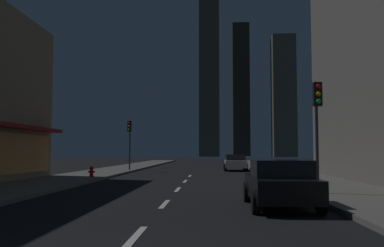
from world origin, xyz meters
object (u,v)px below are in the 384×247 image
at_px(car_parked_far, 235,162).
at_px(traffic_light_near_right, 317,112).
at_px(car_parked_near, 280,183).
at_px(street_lamp_right, 383,1).
at_px(fire_hydrant_far_left, 92,172).
at_px(traffic_light_far_left, 130,134).

distance_m(car_parked_far, traffic_light_near_right, 21.56).
bearing_deg(car_parked_near, street_lamp_right, -63.39).
bearing_deg(street_lamp_right, car_parked_far, 93.66).
bearing_deg(fire_hydrant_far_left, street_lamp_right, -55.26).
xyz_separation_m(car_parked_near, car_parked_far, (0.00, 24.28, 0.00)).
relative_size(traffic_light_near_right, street_lamp_right, 0.64).
bearing_deg(traffic_light_far_left, car_parked_far, 10.88).
height_order(fire_hydrant_far_left, traffic_light_near_right, traffic_light_near_right).
bearing_deg(car_parked_near, car_parked_far, 90.00).
height_order(fire_hydrant_far_left, street_lamp_right, street_lamp_right).
bearing_deg(traffic_light_far_left, traffic_light_near_right, -60.68).
xyz_separation_m(fire_hydrant_far_left, traffic_light_far_left, (0.40, 9.82, 2.74)).
distance_m(car_parked_near, fire_hydrant_far_left, 15.88).
distance_m(fire_hydrant_far_left, street_lamp_right, 20.33).
distance_m(traffic_light_near_right, street_lamp_right, 6.77).
relative_size(car_parked_near, traffic_light_near_right, 1.01).
bearing_deg(street_lamp_right, traffic_light_far_left, 112.64).
distance_m(traffic_light_far_left, street_lamp_right, 28.33).
height_order(car_parked_near, car_parked_far, same).
distance_m(car_parked_near, car_parked_far, 24.28).
bearing_deg(traffic_light_far_left, fire_hydrant_far_left, -92.33).
relative_size(car_parked_near, traffic_light_far_left, 1.01).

